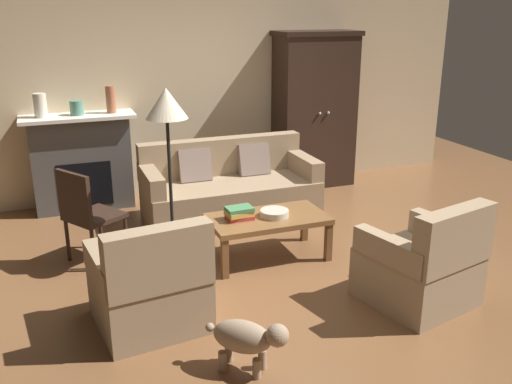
# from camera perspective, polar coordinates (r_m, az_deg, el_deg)

# --- Properties ---
(ground_plane) EXTENTS (9.60, 9.60, 0.00)m
(ground_plane) POSITION_cam_1_polar(r_m,az_deg,el_deg) (5.23, 2.70, -7.61)
(ground_plane) COLOR brown
(back_wall) EXTENTS (7.20, 0.10, 2.80)m
(back_wall) POSITION_cam_1_polar(r_m,az_deg,el_deg) (7.17, -5.43, 11.18)
(back_wall) COLOR beige
(back_wall) RESTS_ON ground
(fireplace) EXTENTS (1.26, 0.48, 1.12)m
(fireplace) POSITION_cam_1_polar(r_m,az_deg,el_deg) (6.83, -17.25, 2.95)
(fireplace) COLOR #4C4947
(fireplace) RESTS_ON ground
(armoire) EXTENTS (1.06, 0.57, 2.00)m
(armoire) POSITION_cam_1_polar(r_m,az_deg,el_deg) (7.42, 5.95, 8.30)
(armoire) COLOR black
(armoire) RESTS_ON ground
(couch) EXTENTS (1.92, 0.85, 0.86)m
(couch) POSITION_cam_1_polar(r_m,az_deg,el_deg) (6.31, -2.74, 0.15)
(couch) COLOR #937A5B
(couch) RESTS_ON ground
(coffee_table) EXTENTS (1.10, 0.60, 0.42)m
(coffee_table) POSITION_cam_1_polar(r_m,az_deg,el_deg) (5.27, 1.20, -3.04)
(coffee_table) COLOR brown
(coffee_table) RESTS_ON ground
(fruit_bowl) EXTENTS (0.27, 0.27, 0.06)m
(fruit_bowl) POSITION_cam_1_polar(r_m,az_deg,el_deg) (5.24, 1.89, -2.17)
(fruit_bowl) COLOR beige
(fruit_bowl) RESTS_ON coffee_table
(book_stack) EXTENTS (0.26, 0.20, 0.12)m
(book_stack) POSITION_cam_1_polar(r_m,az_deg,el_deg) (5.17, -1.69, -2.16)
(book_stack) COLOR #B73833
(book_stack) RESTS_ON coffee_table
(mantel_vase_cream) EXTENTS (0.14, 0.14, 0.26)m
(mantel_vase_cream) POSITION_cam_1_polar(r_m,az_deg,el_deg) (6.66, -21.08, 8.20)
(mantel_vase_cream) COLOR beige
(mantel_vase_cream) RESTS_ON fireplace
(mantel_vase_jade) EXTENTS (0.15, 0.15, 0.16)m
(mantel_vase_jade) POSITION_cam_1_polar(r_m,az_deg,el_deg) (6.68, -17.76, 8.15)
(mantel_vase_jade) COLOR slate
(mantel_vase_jade) RESTS_ON fireplace
(mantel_vase_terracotta) EXTENTS (0.11, 0.11, 0.31)m
(mantel_vase_terracotta) POSITION_cam_1_polar(r_m,az_deg,el_deg) (6.70, -14.55, 9.10)
(mantel_vase_terracotta) COLOR #A86042
(mantel_vase_terracotta) RESTS_ON fireplace
(armchair_near_left) EXTENTS (0.86, 0.85, 0.88)m
(armchair_near_left) POSITION_cam_1_polar(r_m,az_deg,el_deg) (4.27, -10.65, -9.51)
(armchair_near_left) COLOR #997F60
(armchair_near_left) RESTS_ON ground
(armchair_near_right) EXTENTS (0.92, 0.93, 0.88)m
(armchair_near_right) POSITION_cam_1_polar(r_m,az_deg,el_deg) (4.70, 16.55, -7.29)
(armchair_near_right) COLOR #997F60
(armchair_near_right) RESTS_ON ground
(side_chair_wooden) EXTENTS (0.61, 0.61, 0.90)m
(side_chair_wooden) POSITION_cam_1_polar(r_m,az_deg,el_deg) (5.36, -16.88, -1.82)
(side_chair_wooden) COLOR black
(side_chair_wooden) RESTS_ON ground
(floor_lamp) EXTENTS (0.36, 0.36, 1.65)m
(floor_lamp) POSITION_cam_1_polar(r_m,az_deg,el_deg) (4.83, -9.04, 7.80)
(floor_lamp) COLOR black
(floor_lamp) RESTS_ON ground
(dog) EXTENTS (0.47, 0.44, 0.39)m
(dog) POSITION_cam_1_polar(r_m,az_deg,el_deg) (3.76, -0.92, -14.62)
(dog) COLOR gray
(dog) RESTS_ON ground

